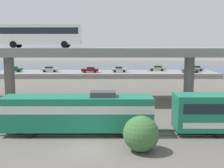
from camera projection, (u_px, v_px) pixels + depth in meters
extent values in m
plane|color=#605B54|center=(90.00, 148.00, 23.96)|extent=(260.00, 260.00, 0.00)
cube|color=#59544C|center=(93.00, 135.00, 27.17)|extent=(110.00, 0.12, 0.12)
cube|color=#59544C|center=(94.00, 131.00, 28.66)|extent=(110.00, 0.12, 0.12)
cube|color=#197A56|center=(79.00, 113.00, 27.65)|extent=(14.36, 3.00, 3.20)
cube|color=silver|center=(79.00, 107.00, 27.57)|extent=(14.36, 3.04, 0.77)
cone|color=silver|center=(6.00, 116.00, 27.72)|extent=(1.96, 2.85, 2.85)
cube|color=black|center=(20.00, 104.00, 27.55)|extent=(1.96, 2.70, 1.02)
cube|color=#3F3F42|center=(105.00, 94.00, 27.38)|extent=(2.40, 1.80, 0.50)
cylinder|color=black|center=(30.00, 133.00, 26.55)|extent=(0.96, 0.18, 0.96)
cylinder|color=black|center=(37.00, 125.00, 29.22)|extent=(0.96, 0.18, 0.96)
cylinder|color=black|center=(126.00, 133.00, 26.51)|extent=(0.96, 0.18, 0.96)
cylinder|color=black|center=(125.00, 125.00, 29.18)|extent=(0.96, 0.18, 0.96)
cylinder|color=black|center=(221.00, 133.00, 26.46)|extent=(0.92, 0.18, 0.92)
cylinder|color=black|center=(211.00, 125.00, 29.14)|extent=(0.92, 0.18, 0.92)
cube|color=gray|center=(101.00, 52.00, 42.74)|extent=(96.00, 10.10, 1.23)
cylinder|color=gray|center=(11.00, 79.00, 43.37)|extent=(1.50, 1.50, 6.90)
cylinder|color=gray|center=(190.00, 79.00, 43.23)|extent=(1.50, 1.50, 6.90)
cube|color=silver|center=(42.00, 35.00, 42.56)|extent=(12.00, 2.55, 2.90)
cube|color=black|center=(42.00, 31.00, 42.49)|extent=(11.52, 2.59, 0.93)
cube|color=black|center=(82.00, 32.00, 42.48)|extent=(0.08, 2.30, 1.74)
cylinder|color=black|center=(69.00, 44.00, 43.94)|extent=(1.00, 0.26, 1.00)
cylinder|color=black|center=(66.00, 44.00, 41.54)|extent=(1.00, 0.26, 1.00)
cylinder|color=black|center=(20.00, 44.00, 43.97)|extent=(1.00, 0.26, 1.00)
cylinder|color=black|center=(15.00, 44.00, 41.57)|extent=(1.00, 0.26, 1.00)
cube|color=gray|center=(106.00, 74.00, 78.36)|extent=(60.27, 12.34, 1.22)
cube|color=#B7B7BC|center=(52.00, 69.00, 77.81)|extent=(4.46, 1.83, 0.70)
cube|color=#1E232B|center=(51.00, 67.00, 77.73)|extent=(1.96, 1.61, 0.48)
cylinder|color=black|center=(57.00, 70.00, 78.71)|extent=(0.64, 0.20, 0.64)
cylinder|color=black|center=(56.00, 71.00, 76.99)|extent=(0.64, 0.20, 0.64)
cylinder|color=black|center=(47.00, 70.00, 78.73)|extent=(0.64, 0.20, 0.64)
cylinder|color=black|center=(46.00, 71.00, 77.00)|extent=(0.64, 0.20, 0.64)
cube|color=#515459|center=(192.00, 70.00, 75.43)|extent=(4.67, 1.73, 0.70)
cube|color=#1E232B|center=(191.00, 68.00, 75.35)|extent=(2.05, 1.52, 0.48)
cylinder|color=black|center=(196.00, 71.00, 76.29)|extent=(0.64, 0.20, 0.64)
cylinder|color=black|center=(198.00, 72.00, 74.66)|extent=(0.64, 0.20, 0.64)
cylinder|color=black|center=(186.00, 71.00, 76.30)|extent=(0.64, 0.20, 0.64)
cylinder|color=black|center=(187.00, 72.00, 74.67)|extent=(0.64, 0.20, 0.64)
cube|color=#9E998C|center=(197.00, 69.00, 80.16)|extent=(4.38, 1.70, 0.70)
cube|color=#1E232B|center=(198.00, 67.00, 80.08)|extent=(1.93, 1.50, 0.48)
cylinder|color=black|center=(193.00, 70.00, 79.42)|extent=(0.64, 0.20, 0.64)
cylinder|color=black|center=(191.00, 70.00, 81.02)|extent=(0.64, 0.20, 0.64)
cylinder|color=black|center=(203.00, 70.00, 79.40)|extent=(0.64, 0.20, 0.64)
cylinder|color=black|center=(201.00, 70.00, 81.00)|extent=(0.64, 0.20, 0.64)
cube|color=#9E998C|center=(158.00, 69.00, 80.86)|extent=(4.69, 1.73, 0.70)
cube|color=#1E232B|center=(159.00, 66.00, 80.78)|extent=(2.06, 1.52, 0.48)
cylinder|color=black|center=(153.00, 70.00, 80.10)|extent=(0.64, 0.20, 0.64)
cylinder|color=black|center=(153.00, 70.00, 81.73)|extent=(0.64, 0.20, 0.64)
cylinder|color=black|center=(164.00, 70.00, 80.09)|extent=(0.64, 0.20, 0.64)
cylinder|color=black|center=(163.00, 70.00, 81.72)|extent=(0.64, 0.20, 0.64)
cube|color=#B7B7BC|center=(121.00, 70.00, 77.29)|extent=(4.02, 1.80, 0.70)
cube|color=#1E232B|center=(120.00, 67.00, 77.21)|extent=(1.77, 1.59, 0.48)
cylinder|color=black|center=(125.00, 71.00, 78.18)|extent=(0.64, 0.20, 0.64)
cylinder|color=black|center=(126.00, 71.00, 76.48)|extent=(0.64, 0.20, 0.64)
cylinder|color=black|center=(116.00, 71.00, 78.19)|extent=(0.64, 0.20, 0.64)
cylinder|color=black|center=(116.00, 71.00, 76.50)|extent=(0.64, 0.20, 0.64)
cube|color=maroon|center=(91.00, 70.00, 76.16)|extent=(4.52, 1.86, 0.70)
cube|color=#1E232B|center=(92.00, 68.00, 76.08)|extent=(1.99, 1.64, 0.48)
cylinder|color=black|center=(86.00, 72.00, 75.34)|extent=(0.64, 0.20, 0.64)
cylinder|color=black|center=(86.00, 71.00, 77.09)|extent=(0.64, 0.20, 0.64)
cylinder|color=black|center=(96.00, 72.00, 75.32)|extent=(0.64, 0.20, 0.64)
cylinder|color=black|center=(97.00, 71.00, 77.07)|extent=(0.64, 0.20, 0.64)
cube|color=#0C4C26|center=(16.00, 69.00, 77.83)|extent=(4.20, 1.78, 0.70)
cube|color=#1E232B|center=(15.00, 67.00, 77.75)|extent=(1.85, 1.56, 0.48)
cylinder|color=black|center=(22.00, 70.00, 78.71)|extent=(0.64, 0.20, 0.64)
cylinder|color=black|center=(20.00, 71.00, 77.04)|extent=(0.64, 0.20, 0.64)
cylinder|color=black|center=(12.00, 70.00, 78.73)|extent=(0.64, 0.20, 0.64)
cylinder|color=black|center=(10.00, 71.00, 77.05)|extent=(0.64, 0.20, 0.64)
cube|color=navy|center=(108.00, 69.00, 101.23)|extent=(140.00, 36.00, 0.01)
sphere|color=#3C6B37|center=(142.00, 134.00, 23.08)|extent=(2.93, 2.93, 2.93)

